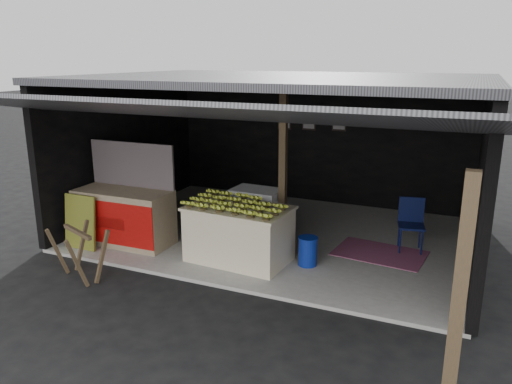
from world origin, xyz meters
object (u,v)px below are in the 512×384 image
at_px(banana_table, 239,234).
at_px(neighbor_stall, 125,214).
at_px(water_barrel, 308,252).
at_px(sawhorse, 79,248).
at_px(white_crate, 256,215).
at_px(plastic_chair, 411,220).

relative_size(banana_table, neighbor_stall, 0.96).
distance_m(neighbor_stall, water_barrel, 3.40).
height_order(neighbor_stall, sawhorse, neighbor_stall).
xyz_separation_m(white_crate, plastic_chair, (2.65, 0.68, 0.06)).
distance_m(sawhorse, water_barrel, 3.58).
xyz_separation_m(banana_table, neighbor_stall, (-2.25, -0.08, 0.07)).
distance_m(banana_table, plastic_chair, 3.03).
bearing_deg(banana_table, plastic_chair, 37.08).
height_order(white_crate, neighbor_stall, neighbor_stall).
height_order(neighbor_stall, plastic_chair, neighbor_stall).
bearing_deg(plastic_chair, banana_table, -158.32).
height_order(white_crate, water_barrel, white_crate).
bearing_deg(white_crate, sawhorse, -123.92).
bearing_deg(sawhorse, plastic_chair, 56.95).
bearing_deg(white_crate, banana_table, -80.77).
distance_m(white_crate, plastic_chair, 2.74).
height_order(white_crate, plastic_chair, white_crate).
bearing_deg(neighbor_stall, sawhorse, -80.44).
distance_m(banana_table, white_crate, 0.99).
height_order(neighbor_stall, water_barrel, neighbor_stall).
distance_m(banana_table, neighbor_stall, 2.26).
height_order(banana_table, white_crate, white_crate).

